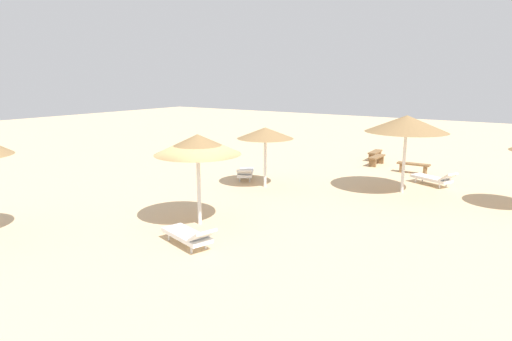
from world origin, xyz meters
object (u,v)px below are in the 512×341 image
at_px(lounger_1, 245,173).
at_px(bench_0, 377,159).
at_px(parasol_3, 198,145).
at_px(lounger_3, 189,235).
at_px(parasol_0, 407,124).
at_px(bench_1, 413,166).
at_px(parasol_1, 265,133).
at_px(bench_2, 375,154).
at_px(lounger_0, 434,178).

height_order(lounger_1, bench_0, lounger_1).
relative_size(parasol_3, lounger_3, 1.42).
distance_m(parasol_0, bench_1, 4.62).
distance_m(parasol_1, bench_0, 7.74).
relative_size(parasol_1, lounger_3, 1.25).
bearing_deg(bench_2, parasol_3, -93.25).
height_order(parasol_3, bench_1, parasol_3).
bearing_deg(lounger_0, parasol_1, -143.82).
bearing_deg(lounger_0, bench_2, 133.53).
bearing_deg(bench_1, bench_2, 139.21).
bearing_deg(lounger_3, parasol_3, 122.94).
distance_m(parasol_0, lounger_0, 3.19).
height_order(parasol_1, lounger_3, parasol_1).
xyz_separation_m(lounger_0, bench_1, (-1.39, 1.98, 0.03)).
relative_size(parasol_1, parasol_3, 0.88).
bearing_deg(parasol_1, parasol_0, 24.83).
bearing_deg(bench_1, bench_0, 156.64).
bearing_deg(parasol_3, bench_2, 86.75).
xyz_separation_m(parasol_0, lounger_1, (-6.49, -1.73, -2.44)).
distance_m(parasol_1, lounger_1, 2.51).
distance_m(parasol_1, bench_2, 8.94).
height_order(parasol_3, lounger_0, parasol_3).
distance_m(parasol_1, lounger_0, 7.45).
bearing_deg(parasol_0, bench_0, 119.68).
xyz_separation_m(lounger_1, bench_0, (3.74, 6.54, 0.04)).
distance_m(lounger_1, lounger_3, 8.04).
height_order(lounger_1, bench_2, lounger_1).
height_order(lounger_0, lounger_1, lounger_0).
xyz_separation_m(bench_1, bench_2, (-2.71, 2.34, 0.00)).
height_order(lounger_0, bench_0, lounger_0).
relative_size(lounger_3, bench_0, 1.33).
bearing_deg(lounger_1, lounger_0, 26.67).
xyz_separation_m(parasol_0, bench_1, (-0.62, 3.90, -2.40)).
relative_size(parasol_1, lounger_0, 1.26).
xyz_separation_m(parasol_1, parasol_3, (0.93, -5.14, 0.26)).
relative_size(parasol_0, bench_2, 2.09).
distance_m(parasol_3, lounger_1, 6.59).
bearing_deg(parasol_3, parasol_1, 100.21).
xyz_separation_m(parasol_0, parasol_1, (-5.03, -2.33, -0.49)).
bearing_deg(lounger_3, bench_2, 90.86).
relative_size(parasol_3, bench_1, 1.88).
bearing_deg(lounger_3, lounger_0, 70.49).
distance_m(lounger_1, bench_0, 7.54).
height_order(lounger_0, bench_1, lounger_0).
height_order(parasol_1, lounger_0, parasol_1).
distance_m(parasol_3, bench_0, 12.55).
distance_m(bench_0, bench_1, 2.32).
height_order(parasol_3, bench_2, parasol_3).
relative_size(parasol_1, bench_0, 1.66).
bearing_deg(bench_1, lounger_1, -136.21).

